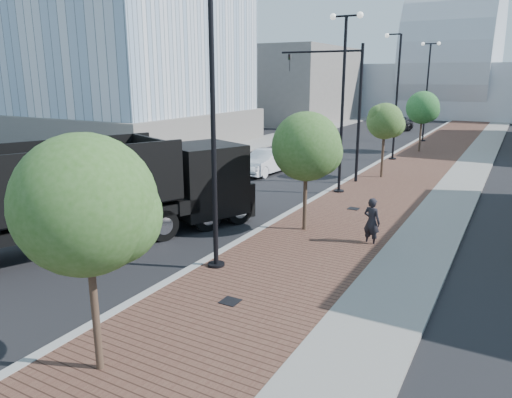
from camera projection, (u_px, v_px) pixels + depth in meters
The scene contains 23 objects.
sidewalk at pixel (445, 152), 39.90m from camera, with size 7.00×140.00×0.12m, color #4C2D23.
concrete_strip at pixel (480, 154), 38.62m from camera, with size 2.40×140.00×0.13m, color slate.
curb at pixel (402, 149), 41.54m from camera, with size 0.30×140.00×0.14m, color gray.
west_sidewalk at pixel (270, 140), 47.65m from camera, with size 4.00×140.00×0.12m, color slate.
dump_truck at pixel (131, 196), 18.71m from camera, with size 8.20×13.97×3.91m.
white_sedan at pixel (266, 162), 31.22m from camera, with size 1.67×4.79×1.58m, color white.
dark_car_mid at pixel (305, 144), 39.48m from camera, with size 2.47×5.35×1.49m, color black.
dark_car_far at pixel (395, 125), 55.07m from camera, with size 2.10×5.17×1.50m, color black.
pedestrian at pixel (372, 222), 17.85m from camera, with size 0.68×0.44×1.86m, color black.
streetlight_1 at pixel (210, 138), 14.85m from camera, with size 1.44×0.56×9.21m.
streetlight_2 at pixel (343, 104), 24.83m from camera, with size 1.72×0.56×9.28m.
streetlight_3 at pixel (395, 102), 35.16m from camera, with size 1.44×0.56×9.21m.
streetlight_4 at pixel (427, 91), 45.15m from camera, with size 1.72×0.56×9.28m.
traffic_mast at pixel (345, 98), 27.76m from camera, with size 5.09×0.20×8.00m.
tree_0 at pixel (88, 205), 9.39m from camera, with size 2.85×2.85×5.18m.
tree_1 at pixel (308, 147), 18.76m from camera, with size 2.74×2.74×4.90m.
tree_2 at pixel (386, 121), 28.91m from camera, with size 2.26×2.19×4.67m.
tree_3 at pixel (423, 108), 39.03m from camera, with size 2.66×2.66×5.05m.
tower_podium at pixel (129, 127), 45.70m from camera, with size 19.00×19.00×3.00m, color slate.
convention_center at pixel (454, 77), 79.09m from camera, with size 50.00×30.00×50.00m.
commercial_block_nw at pixel (291, 85), 66.64m from camera, with size 14.00×20.00×10.00m, color #68635D.
utility_cover_1 at pixel (230, 301), 13.31m from camera, with size 0.50×0.50×0.02m, color black.
utility_cover_2 at pixel (353, 209), 22.62m from camera, with size 0.50×0.50×0.02m, color black.
Camera 1 is at (8.94, -2.29, 6.21)m, focal length 33.53 mm.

